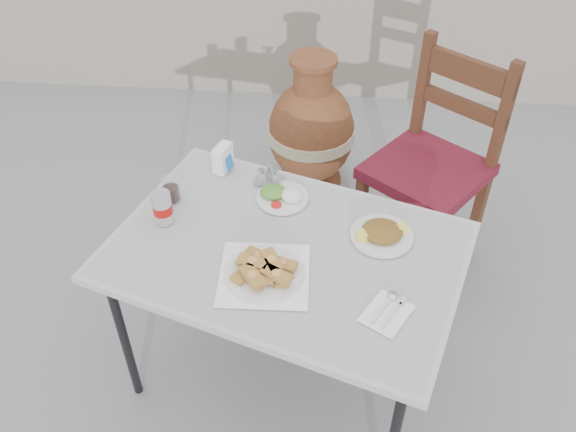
# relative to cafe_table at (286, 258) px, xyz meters

# --- Properties ---
(ground) EXTENTS (80.00, 80.00, 0.00)m
(ground) POSITION_rel_cafe_table_xyz_m (0.11, -0.10, -0.67)
(ground) COLOR slate
(ground) RESTS_ON ground
(cafe_table) EXTENTS (1.37, 1.13, 0.72)m
(cafe_table) POSITION_rel_cafe_table_xyz_m (0.00, 0.00, 0.00)
(cafe_table) COLOR black
(cafe_table) RESTS_ON ground
(pide_plate) EXTENTS (0.30, 0.30, 0.06)m
(pide_plate) POSITION_rel_cafe_table_xyz_m (-0.06, -0.13, 0.08)
(pide_plate) COLOR white
(pide_plate) RESTS_ON cafe_table
(salad_rice_plate) EXTENTS (0.20, 0.20, 0.05)m
(salad_rice_plate) POSITION_rel_cafe_table_xyz_m (-0.04, 0.26, 0.07)
(salad_rice_plate) COLOR silver
(salad_rice_plate) RESTS_ON cafe_table
(salad_chopped_plate) EXTENTS (0.22, 0.22, 0.05)m
(salad_chopped_plate) POSITION_rel_cafe_table_xyz_m (0.33, 0.08, 0.07)
(salad_chopped_plate) COLOR silver
(salad_chopped_plate) RESTS_ON cafe_table
(soda_can) EXTENTS (0.07, 0.07, 0.12)m
(soda_can) POSITION_rel_cafe_table_xyz_m (-0.44, 0.10, 0.11)
(soda_can) COLOR silver
(soda_can) RESTS_ON cafe_table
(cola_glass) EXTENTS (0.07, 0.07, 0.09)m
(cola_glass) POSITION_rel_cafe_table_xyz_m (-0.44, 0.23, 0.09)
(cola_glass) COLOR white
(cola_glass) RESTS_ON cafe_table
(napkin_holder) EXTENTS (0.08, 0.10, 0.11)m
(napkin_holder) POSITION_rel_cafe_table_xyz_m (-0.28, 0.42, 0.10)
(napkin_holder) COLOR white
(napkin_holder) RESTS_ON cafe_table
(condiment_caddy) EXTENTS (0.12, 0.10, 0.07)m
(condiment_caddy) POSITION_rel_cafe_table_xyz_m (-0.09, 0.36, 0.07)
(condiment_caddy) COLOR #B6B5BC
(condiment_caddy) RESTS_ON cafe_table
(cutlery_napkin) EXTENTS (0.18, 0.20, 0.01)m
(cutlery_napkin) POSITION_rel_cafe_table_xyz_m (0.34, -0.25, 0.05)
(cutlery_napkin) COLOR white
(cutlery_napkin) RESTS_ON cafe_table
(chair) EXTENTS (0.65, 0.65, 1.05)m
(chair) POSITION_rel_cafe_table_xyz_m (0.60, 0.77, -0.12)
(chair) COLOR #361F0E
(chair) RESTS_ON ground
(terracotta_urn) EXTENTS (0.46, 0.46, 0.81)m
(terracotta_urn) POSITION_rel_cafe_table_xyz_m (0.03, 1.23, -0.29)
(terracotta_urn) COLOR brown
(terracotta_urn) RESTS_ON ground
(back_wall) EXTENTS (6.00, 0.25, 1.20)m
(back_wall) POSITION_rel_cafe_table_xyz_m (0.11, 2.40, -0.07)
(back_wall) COLOR gray
(back_wall) RESTS_ON ground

